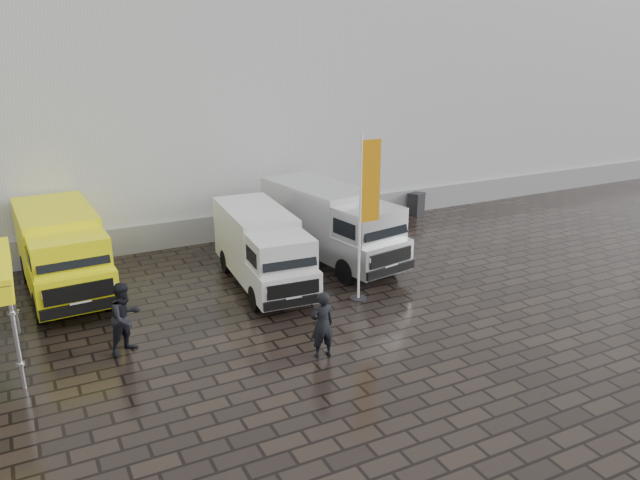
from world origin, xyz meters
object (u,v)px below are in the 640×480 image
Objects in this scene: flagpole at (366,209)px; wheelie_bin at (416,204)px; van_white at (263,251)px; van_silver at (332,226)px; person_tent at (126,318)px; van_yellow at (62,255)px; person_front at (322,325)px.

flagpole is 9.64m from wheelie_bin.
van_silver is at bearing 22.71° from van_white.
wheelie_bin is at bearing -3.19° from person_tent.
van_white is at bearing -2.28° from person_tent.
flagpole is at bearing -31.38° from van_yellow.
van_yellow is at bearing 163.75° from van_white.
van_silver is (2.89, 0.98, 0.13)m from van_white.
van_silver reaches higher than person_front.
van_white is 2.91× the size of person_tent.
van_silver is at bearing -117.49° from person_front.
person_tent is (-6.87, -0.21, -1.83)m from flagpole.
van_white reaches higher than person_tent.
van_yellow is 4.62m from person_tent.
person_tent reaches higher than person_front.
van_yellow is 5.93m from van_white.
flagpole is at bearing -152.87° from wheelie_bin.
van_silver is at bearing -10.02° from van_yellow.
van_silver is 1.20× the size of flagpole.
van_white is at bearing -171.37° from van_silver.
flagpole is 2.92× the size of person_front.
van_silver is at bearing -5.77° from person_tent.
wheelie_bin is at bearing 30.75° from van_white.
van_yellow reaches higher than person_tent.
flagpole reaches higher than van_silver.
person_front is at bearing -59.89° from person_tent.
person_front is at bearing -55.83° from van_yellow.
van_yellow reaches higher than van_white.
van_white is 4.84m from person_front.
flagpole is at bearing -134.07° from person_front.
person_tent is at bearing -171.22° from wheelie_bin.
van_silver reaches higher than person_tent.
van_silver reaches higher than van_yellow.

